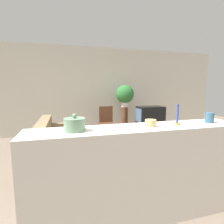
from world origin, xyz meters
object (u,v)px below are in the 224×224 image
(television, at_px, (150,115))
(decorative_bowl, at_px, (75,124))
(couch, at_px, (61,147))
(potted_plant, at_px, (125,94))
(wooden_chair, at_px, (107,121))

(television, xyz_separation_m, decorative_bowl, (-2.20, -2.67, 0.38))
(couch, height_order, decorative_bowl, decorative_bowl)
(television, distance_m, decorative_bowl, 3.48)
(potted_plant, bearing_deg, couch, -139.94)
(couch, relative_size, television, 2.56)
(television, height_order, decorative_bowl, decorative_bowl)
(wooden_chair, relative_size, decorative_bowl, 4.51)
(television, relative_size, potted_plant, 1.07)
(television, bearing_deg, wooden_chair, 161.29)
(television, height_order, wooden_chair, television)
(television, distance_m, wooden_chair, 1.22)
(couch, relative_size, potted_plant, 2.73)
(couch, relative_size, wooden_chair, 1.99)
(wooden_chair, bearing_deg, television, -18.71)
(television, bearing_deg, couch, -159.42)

